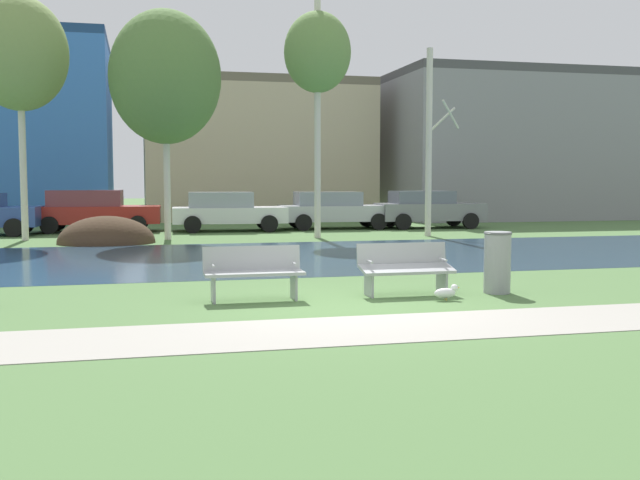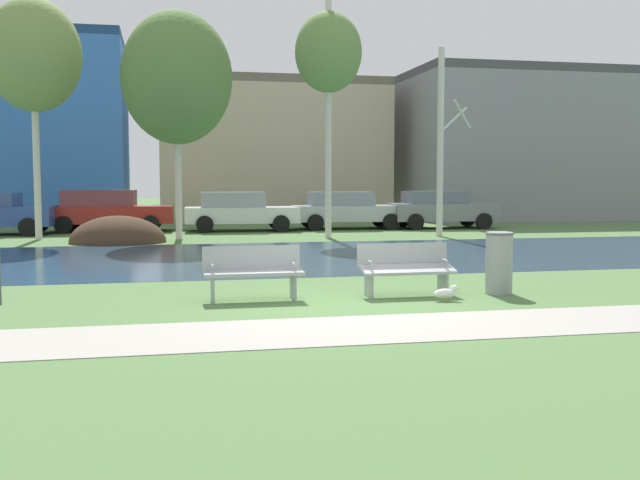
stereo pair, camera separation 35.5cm
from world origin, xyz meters
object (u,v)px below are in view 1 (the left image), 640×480
Objects in this scene: parked_sedan_second_red at (93,210)px; parked_hatch_third_white at (227,211)px; trash_bin at (497,261)px; seagull at (446,292)px; parked_suv_fifth_grey at (427,208)px; parked_wagon_fourth_silver at (334,209)px; bench_right at (405,267)px; bench_left at (254,271)px.

parked_sedan_second_red is 1.10× the size of parked_hatch_third_white.
parked_sedan_second_red is 4.98m from parked_hatch_third_white.
trash_bin reaches higher than seagull.
parked_suv_fifth_grey is at bearing 72.12° from trash_bin.
parked_wagon_fourth_silver is at bearing -2.60° from parked_sedan_second_red.
parked_wagon_fourth_silver is (4.31, 0.38, -0.00)m from parked_hatch_third_white.
parked_wagon_fourth_silver is 3.84m from parked_suv_fifth_grey.
trash_bin is (1.60, -0.20, 0.08)m from bench_right.
parked_sedan_second_red reaches higher than trash_bin.
bench_right is 18.31m from parked_sedan_second_red.
parked_sedan_second_red is at bearing 109.83° from seagull.
bench_left is 0.37× the size of parked_suv_fifth_grey.
parked_suv_fifth_grey is (3.82, -0.41, 0.02)m from parked_wagon_fourth_silver.
parked_hatch_third_white reaches higher than bench_right.
parked_suv_fifth_grey is at bearing 59.80° from bench_left.
parked_suv_fifth_grey reaches higher than parked_wagon_fourth_silver.
trash_bin is at bearing -80.63° from parked_hatch_third_white.
seagull is 0.10× the size of parked_suv_fifth_grey.
parked_hatch_third_white reaches higher than parked_wagon_fourth_silver.
trash_bin is at bearing 24.82° from seagull.
parked_suv_fifth_grey reaches higher than trash_bin.
seagull is 0.09× the size of parked_sedan_second_red.
bench_right is 0.37× the size of parked_suv_fifth_grey.
seagull is 17.82m from parked_wagon_fourth_silver.
parked_sedan_second_red is (-6.06, 17.27, 0.35)m from bench_right.
bench_left is at bearing -120.20° from parked_suv_fifth_grey.
parked_hatch_third_white reaches higher than seagull.
bench_left is 0.33× the size of parked_sedan_second_red.
parked_sedan_second_red is at bearing 176.38° from parked_suv_fifth_grey.
bench_right reaches higher than seagull.
bench_left is 3.60× the size of seagull.
parked_wagon_fourth_silver is at bearing 173.93° from parked_suv_fifth_grey.
parked_hatch_third_white is 1.01× the size of parked_suv_fifth_grey.
bench_left is at bearing 177.26° from trash_bin.
parked_sedan_second_red reaches higher than seagull.
parked_sedan_second_red is at bearing 113.69° from trash_bin.
trash_bin is at bearing -2.74° from bench_left.
parked_suv_fifth_grey is (13.04, -0.82, -0.02)m from parked_sedan_second_red.
parked_wagon_fourth_silver reaches higher than seagull.
seagull is (-1.17, -0.54, -0.42)m from trash_bin.
bench_left is 4.21m from trash_bin.
parked_hatch_third_white is (1.45, 16.47, 0.31)m from bench_left.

